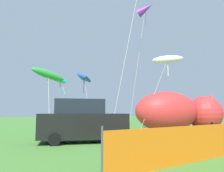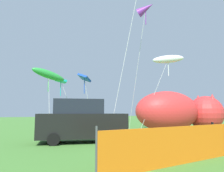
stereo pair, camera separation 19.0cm
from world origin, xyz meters
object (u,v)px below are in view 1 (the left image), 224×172
at_px(kite_blue_box, 84,78).
at_px(kite_purple_delta, 145,9).
at_px(parked_car, 82,121).
at_px(kite_teal_diamond, 60,81).
at_px(inflatable_cat, 178,113).
at_px(folding_chair, 215,128).
at_px(kite_green_fish, 48,75).
at_px(kite_white_ghost, 168,60).

distance_m(kite_blue_box, kite_purple_delta, 7.35).
distance_m(parked_car, kite_teal_diamond, 8.09).
height_order(inflatable_cat, kite_purple_delta, kite_purple_delta).
bearing_deg(kite_teal_diamond, kite_blue_box, -40.19).
height_order(folding_chair, kite_green_fish, kite_green_fish).
bearing_deg(kite_teal_diamond, kite_white_ghost, -37.41).
xyz_separation_m(inflatable_cat, kite_purple_delta, (-2.66, 0.40, 8.12)).
height_order(parked_car, folding_chair, parked_car).
relative_size(kite_white_ghost, kite_purple_delta, 0.59).
distance_m(parked_car, kite_white_ghost, 9.18).
bearing_deg(kite_white_ghost, inflatable_cat, 12.14).
bearing_deg(kite_purple_delta, parked_car, -155.58).
bearing_deg(folding_chair, inflatable_cat, 113.17).
xyz_separation_m(kite_blue_box, kite_teal_diamond, (-1.59, 1.34, -0.16)).
bearing_deg(folding_chair, parked_car, -154.86).
xyz_separation_m(parked_car, kite_white_ghost, (7.70, 2.14, 4.51)).
height_order(inflatable_cat, kite_teal_diamond, kite_teal_diamond).
xyz_separation_m(folding_chair, kite_white_ghost, (-0.10, 3.77, 5.01)).
distance_m(kite_purple_delta, kite_teal_diamond, 9.01).
xyz_separation_m(parked_car, folding_chair, (7.79, -1.63, -0.50)).
xyz_separation_m(kite_white_ghost, kite_purple_delta, (-1.58, 0.64, 4.00)).
bearing_deg(kite_purple_delta, inflatable_cat, -8.66).
distance_m(kite_white_ghost, kite_teal_diamond, 8.89).
bearing_deg(kite_white_ghost, kite_purple_delta, 158.04).
bearing_deg(kite_blue_box, kite_purple_delta, -41.41).
xyz_separation_m(kite_green_fish, kite_teal_diamond, (1.30, 1.45, -0.23)).
relative_size(kite_white_ghost, kite_green_fish, 1.21).
bearing_deg(kite_blue_box, inflatable_cat, -30.18).
bearing_deg(kite_green_fish, folding_chair, -42.46).
relative_size(folding_chair, kite_green_fish, 0.18).
bearing_deg(parked_car, kite_purple_delta, 39.44).
xyz_separation_m(parked_car, inflatable_cat, (8.77, 2.37, 0.40)).
distance_m(parked_car, folding_chair, 7.98).
bearing_deg(kite_teal_diamond, folding_chair, -52.19).
xyz_separation_m(folding_chair, kite_blue_box, (-5.47, 7.75, 3.68)).
xyz_separation_m(kite_blue_box, kite_white_ghost, (5.37, -3.98, 1.33)).
xyz_separation_m(inflatable_cat, kite_green_fish, (-9.34, 3.65, 2.85)).
bearing_deg(kite_green_fish, kite_blue_box, 2.08).
distance_m(inflatable_cat, kite_white_ghost, 4.26).
height_order(folding_chair, kite_blue_box, kite_blue_box).
xyz_separation_m(inflatable_cat, kite_blue_box, (-6.45, 3.75, 2.78)).
relative_size(parked_car, kite_blue_box, 1.00).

